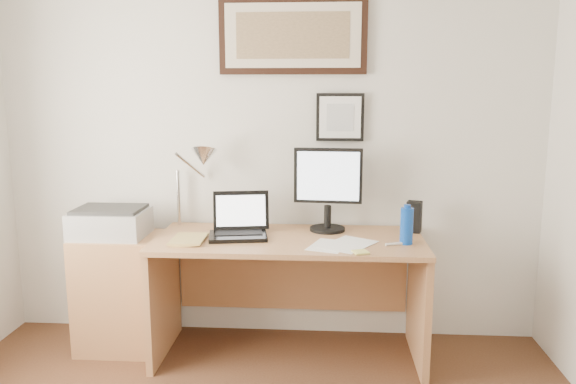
# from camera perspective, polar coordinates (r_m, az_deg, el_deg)

# --- Properties ---
(wall_back) EXTENTS (3.50, 0.02, 2.50)m
(wall_back) POSITION_cam_1_polar(r_m,az_deg,el_deg) (3.64, -1.87, 4.50)
(wall_back) COLOR silver
(wall_back) RESTS_ON ground
(side_cabinet) EXTENTS (0.50, 0.40, 0.73)m
(side_cabinet) POSITION_cam_1_polar(r_m,az_deg,el_deg) (3.74, -16.67, -9.71)
(side_cabinet) COLOR #A77146
(side_cabinet) RESTS_ON floor
(water_bottle) EXTENTS (0.07, 0.07, 0.21)m
(water_bottle) POSITION_cam_1_polar(r_m,az_deg,el_deg) (3.28, 11.96, -3.40)
(water_bottle) COLOR #0D41AF
(water_bottle) RESTS_ON desk
(bottle_cap) EXTENTS (0.04, 0.04, 0.02)m
(bottle_cap) POSITION_cam_1_polar(r_m,az_deg,el_deg) (3.25, 12.04, -1.43)
(bottle_cap) COLOR #0D41AF
(bottle_cap) RESTS_ON water_bottle
(speaker) EXTENTS (0.11, 0.10, 0.19)m
(speaker) POSITION_cam_1_polar(r_m,az_deg,el_deg) (3.56, 12.68, -2.47)
(speaker) COLOR black
(speaker) RESTS_ON desk
(paper_sheet_a) EXTENTS (0.27, 0.32, 0.00)m
(paper_sheet_a) POSITION_cam_1_polar(r_m,az_deg,el_deg) (3.20, 4.15, -5.46)
(paper_sheet_a) COLOR white
(paper_sheet_a) RESTS_ON desk
(paper_sheet_b) EXTENTS (0.36, 0.39, 0.00)m
(paper_sheet_b) POSITION_cam_1_polar(r_m,az_deg,el_deg) (3.23, 6.15, -5.31)
(paper_sheet_b) COLOR white
(paper_sheet_b) RESTS_ON desk
(sticky_pad) EXTENTS (0.10, 0.10, 0.01)m
(sticky_pad) POSITION_cam_1_polar(r_m,az_deg,el_deg) (3.07, 7.38, -6.06)
(sticky_pad) COLOR #EAE56F
(sticky_pad) RESTS_ON desk
(marker_pen) EXTENTS (0.14, 0.06, 0.02)m
(marker_pen) POSITION_cam_1_polar(r_m,az_deg,el_deg) (3.26, 11.00, -5.19)
(marker_pen) COLOR silver
(marker_pen) RESTS_ON desk
(book) EXTENTS (0.19, 0.26, 0.02)m
(book) POSITION_cam_1_polar(r_m,az_deg,el_deg) (3.36, -11.66, -4.73)
(book) COLOR tan
(book) RESTS_ON desk
(desk) EXTENTS (1.60, 0.70, 0.75)m
(desk) POSITION_cam_1_polar(r_m,az_deg,el_deg) (3.51, 0.20, -8.04)
(desk) COLOR #A77146
(desk) RESTS_ON floor
(laptop) EXTENTS (0.38, 0.35, 0.26)m
(laptop) POSITION_cam_1_polar(r_m,az_deg,el_deg) (3.40, -4.98, -3.53)
(laptop) COLOR black
(laptop) RESTS_ON desk
(lcd_monitor) EXTENTS (0.42, 0.22, 0.52)m
(lcd_monitor) POSITION_cam_1_polar(r_m,az_deg,el_deg) (3.47, 4.08, 0.69)
(lcd_monitor) COLOR black
(lcd_monitor) RESTS_ON desk
(printer) EXTENTS (0.44, 0.34, 0.18)m
(printer) POSITION_cam_1_polar(r_m,az_deg,el_deg) (3.63, -17.61, -2.94)
(printer) COLOR #A7A7A9
(printer) RESTS_ON side_cabinet
(desk_lamp) EXTENTS (0.29, 0.27, 0.53)m
(desk_lamp) POSITION_cam_1_polar(r_m,az_deg,el_deg) (3.53, -8.80, 3.17)
(desk_lamp) COLOR silver
(desk_lamp) RESTS_ON desk
(picture_large) EXTENTS (0.92, 0.04, 0.47)m
(picture_large) POSITION_cam_1_polar(r_m,az_deg,el_deg) (3.60, 0.48, 15.60)
(picture_large) COLOR black
(picture_large) RESTS_ON wall_back
(picture_small) EXTENTS (0.30, 0.03, 0.30)m
(picture_small) POSITION_cam_1_polar(r_m,az_deg,el_deg) (3.58, 5.31, 7.57)
(picture_small) COLOR black
(picture_small) RESTS_ON wall_back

